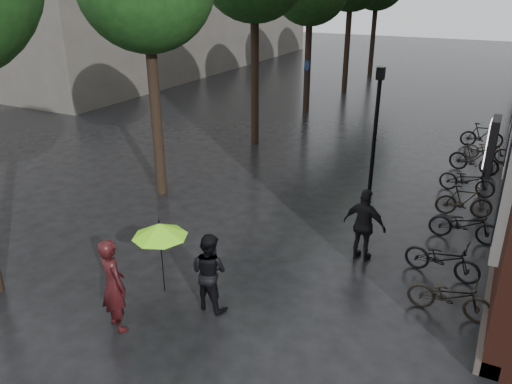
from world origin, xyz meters
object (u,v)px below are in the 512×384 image
Objects in this scene: person_black at (209,272)px; lamp_post at (376,125)px; ad_lightbox at (492,145)px; pedestrian_walking at (364,225)px; parked_bicycles at (469,191)px; person_burgundy at (113,285)px.

person_black is 6.86m from lamp_post.
ad_lightbox is 5.71m from lamp_post.
ad_lightbox reaches higher than person_black.
pedestrian_walking is 4.93m from parked_bicycles.
person_burgundy is 13.74m from ad_lightbox.
parked_bicycles is at bearing 26.39° from lamp_post.
ad_lightbox is 0.47× the size of lamp_post.
person_black is 0.13× the size of parked_bicycles.
person_burgundy is at bearing -113.89° from ad_lightbox.
person_burgundy reaches higher than pedestrian_walking.
person_burgundy is 10.63m from parked_bicycles.
ad_lightbox is (5.68, 12.52, 0.01)m from person_burgundy.
pedestrian_walking is 0.45× the size of lamp_post.
ad_lightbox is (4.44, 11.16, 0.13)m from person_black.
ad_lightbox is at bearing 84.49° from parked_bicycles.
lamp_post is (-0.72, 3.22, 1.55)m from pedestrian_walking.
pedestrian_walking is at bearing -77.43° from lamp_post.
lamp_post is (-2.95, -4.65, 1.48)m from ad_lightbox.
lamp_post reaches higher than pedestrian_walking.
person_black is at bearing -111.19° from ad_lightbox.
person_burgundy is 0.47× the size of lamp_post.
lamp_post reaches higher than person_black.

